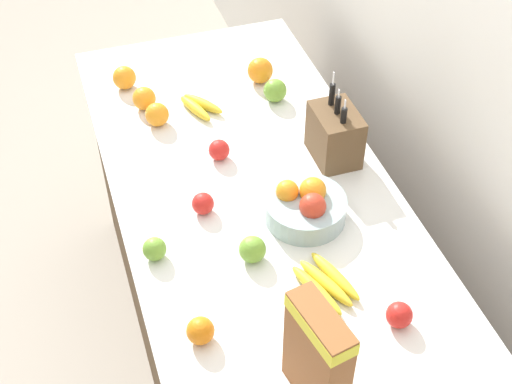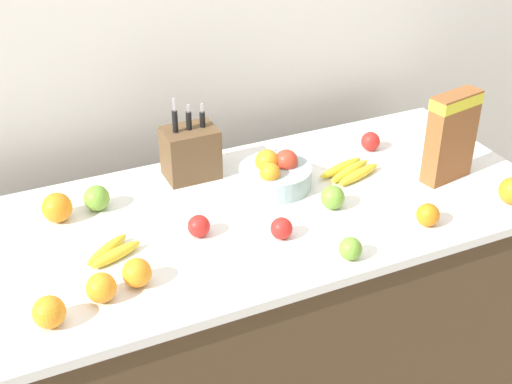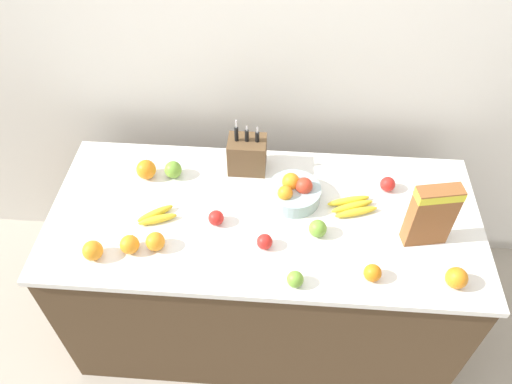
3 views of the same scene
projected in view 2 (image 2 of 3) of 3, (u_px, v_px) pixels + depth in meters
The scene contains 19 objects.
wall_back at pixel (178, 25), 2.45m from camera, with size 9.00×0.06×2.60m.
counter at pixel (254, 323), 2.40m from camera, with size 1.85×0.82×0.90m.
knife_block at pixel (191, 152), 2.31m from camera, with size 0.17×0.13×0.28m.
cereal_box at pixel (452, 133), 2.26m from camera, with size 0.19×0.10×0.30m.
fruit_bowl at pixel (275, 174), 2.27m from camera, with size 0.23×0.23×0.12m.
banana_bunch_left at pixel (112, 252), 1.96m from camera, with size 0.18×0.14×0.03m.
banana_bunch_right at pixel (350, 171), 2.35m from camera, with size 0.22×0.15×0.03m.
apple_leftmost at pixel (97, 198), 2.16m from camera, with size 0.08×0.08×0.08m, color #6B9E33.
apple_front at pixel (333, 197), 2.17m from camera, with size 0.07×0.07×0.07m, color #6B9E33.
apple_middle at pixel (350, 249), 1.94m from camera, with size 0.07×0.07×0.07m, color #6B9E33.
apple_rightmost at pixel (282, 228), 2.03m from camera, with size 0.06×0.06×0.06m, color red.
apple_by_knife_block at pixel (370, 141), 2.50m from camera, with size 0.07×0.07×0.07m, color red.
apple_near_bananas at pixel (199, 226), 2.04m from camera, with size 0.07×0.07×0.07m, color red.
orange_near_bowl at pixel (512, 191), 2.19m from camera, with size 0.08×0.08×0.08m, color orange.
orange_front_left at pixel (101, 288), 1.79m from camera, with size 0.08×0.08×0.08m, color orange.
orange_front_center at pixel (428, 215), 2.09m from camera, with size 0.07×0.07×0.07m, color orange.
orange_front_right at pixel (49, 312), 1.71m from camera, with size 0.08×0.08×0.08m, color orange.
orange_mid_right at pixel (137, 273), 1.84m from camera, with size 0.08×0.08×0.08m, color orange.
orange_by_cereal at pixel (57, 208), 2.10m from camera, with size 0.09×0.09×0.09m, color orange.
Camera 2 is at (-0.76, -1.67, 2.07)m, focal length 50.00 mm.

